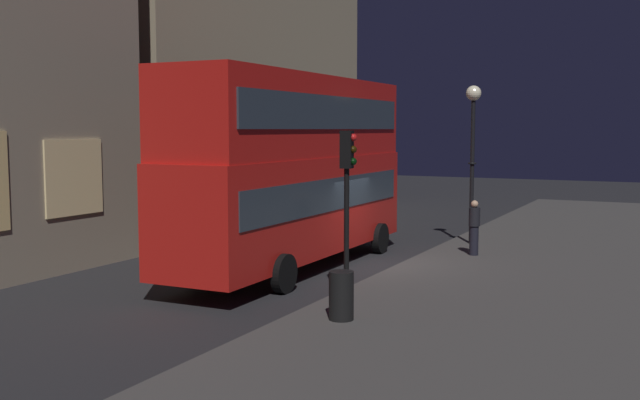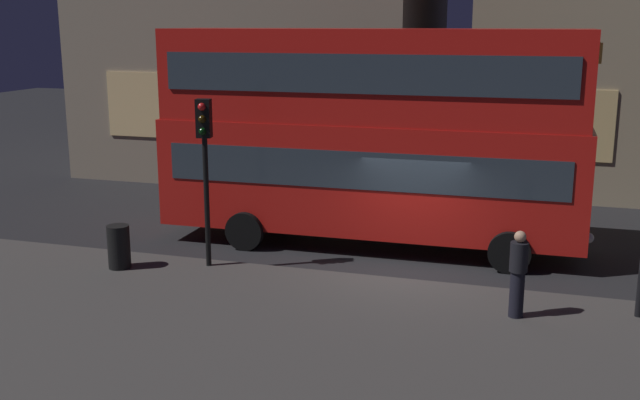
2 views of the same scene
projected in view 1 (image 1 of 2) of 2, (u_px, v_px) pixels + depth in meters
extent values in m
plane|color=#232326|center=(377.00, 267.00, 21.28)|extent=(80.00, 80.00, 0.00)
cube|color=#423F3D|center=(566.00, 281.00, 18.94)|extent=(44.00, 9.26, 0.12)
cube|color=#F9E09E|center=(74.00, 177.00, 20.26)|extent=(2.08, 0.06, 2.09)
cube|color=tan|center=(211.00, 56.00, 33.60)|extent=(16.67, 7.22, 14.54)
cube|color=#E5C67F|center=(216.00, 168.00, 27.98)|extent=(2.13, 0.06, 2.18)
cube|color=#F9E09E|center=(261.00, 161.00, 30.94)|extent=(2.13, 0.06, 2.40)
cube|color=#E5C67F|center=(299.00, 160.00, 33.91)|extent=(2.13, 0.06, 2.15)
cube|color=#F9E09E|center=(330.00, 163.00, 36.90)|extent=(2.13, 0.06, 2.39)
cube|color=red|center=(294.00, 205.00, 20.78)|extent=(10.49, 2.54, 2.71)
cube|color=red|center=(293.00, 117.00, 20.55)|extent=(10.28, 2.49, 2.23)
cube|color=#2D3842|center=(294.00, 193.00, 20.75)|extent=(9.66, 2.59, 0.90)
cube|color=#2D3842|center=(293.00, 113.00, 20.54)|extent=(9.66, 2.59, 0.90)
cube|color=#F2D84C|center=(364.00, 101.00, 25.12)|extent=(0.10, 1.44, 0.44)
sphere|color=white|center=(344.00, 218.00, 25.92)|extent=(0.24, 0.24, 0.24)
sphere|color=white|center=(385.00, 221.00, 25.24)|extent=(0.24, 0.24, 0.24)
cylinder|color=black|center=(310.00, 233.00, 24.64)|extent=(0.97, 0.25, 0.97)
cylinder|color=black|center=(380.00, 238.00, 23.55)|extent=(0.97, 0.25, 0.97)
cylinder|color=black|center=(198.00, 265.00, 18.88)|extent=(0.97, 0.25, 0.97)
cylinder|color=black|center=(284.00, 274.00, 17.79)|extent=(0.97, 0.25, 0.97)
cylinder|color=black|center=(346.00, 233.00, 16.76)|extent=(0.12, 0.12, 2.96)
cube|color=black|center=(347.00, 149.00, 16.58)|extent=(0.36, 0.31, 0.85)
sphere|color=red|center=(353.00, 137.00, 16.51)|extent=(0.17, 0.17, 0.17)
sphere|color=black|center=(353.00, 150.00, 16.53)|extent=(0.17, 0.17, 0.17)
sphere|color=black|center=(353.00, 162.00, 16.56)|extent=(0.17, 0.17, 0.17)
cylinder|color=black|center=(345.00, 184.00, 31.07)|extent=(0.12, 0.12, 3.34)
cube|color=black|center=(345.00, 134.00, 30.87)|extent=(0.38, 0.34, 0.85)
sphere|color=black|center=(341.00, 127.00, 30.87)|extent=(0.17, 0.17, 0.17)
sphere|color=black|center=(341.00, 134.00, 30.89)|extent=(0.17, 0.17, 0.17)
sphere|color=green|center=(341.00, 140.00, 30.92)|extent=(0.17, 0.17, 0.17)
cylinder|color=black|center=(472.00, 172.00, 24.60)|extent=(0.14, 0.14, 4.80)
torus|color=black|center=(472.00, 163.00, 24.57)|extent=(0.28, 0.28, 0.06)
sphere|color=#F9EFC6|center=(474.00, 93.00, 24.35)|extent=(0.50, 0.50, 0.50)
cylinder|color=black|center=(474.00, 241.00, 22.49)|extent=(0.27, 0.27, 0.90)
cylinder|color=black|center=(474.00, 217.00, 22.42)|extent=(0.34, 0.34, 0.57)
sphere|color=tan|center=(475.00, 204.00, 22.39)|extent=(0.22, 0.22, 0.22)
cylinder|color=black|center=(341.00, 296.00, 14.86)|extent=(0.51, 0.51, 0.99)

